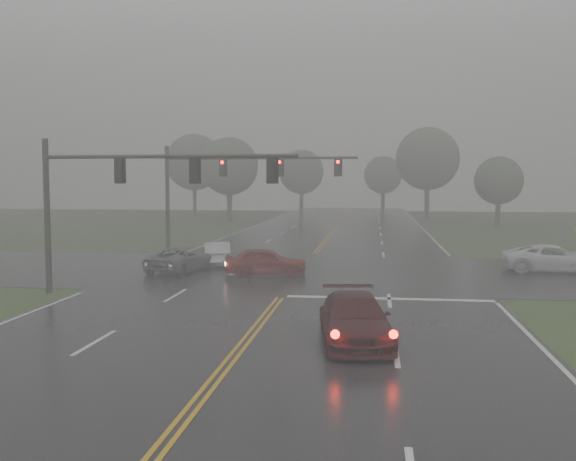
# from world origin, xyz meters

# --- Properties ---
(ground) EXTENTS (180.00, 180.00, 0.00)m
(ground) POSITION_xyz_m (0.00, 0.00, 0.00)
(ground) COLOR #28421C
(ground) RESTS_ON ground
(main_road) EXTENTS (18.00, 160.00, 0.02)m
(main_road) POSITION_xyz_m (0.00, 20.00, 0.00)
(main_road) COLOR black
(main_road) RESTS_ON ground
(cross_street) EXTENTS (120.00, 14.00, 0.02)m
(cross_street) POSITION_xyz_m (0.00, 22.00, 0.00)
(cross_street) COLOR black
(cross_street) RESTS_ON ground
(stop_bar) EXTENTS (8.50, 0.50, 0.01)m
(stop_bar) POSITION_xyz_m (4.50, 14.40, 0.00)
(stop_bar) COLOR silver
(stop_bar) RESTS_ON ground
(sedan_maroon) EXTENTS (2.65, 5.16, 1.43)m
(sedan_maroon) POSITION_xyz_m (3.30, 7.08, 0.00)
(sedan_maroon) COLOR #380A0D
(sedan_maroon) RESTS_ON ground
(sedan_red) EXTENTS (4.46, 2.35, 1.45)m
(sedan_red) POSITION_xyz_m (-1.65, 20.18, 0.00)
(sedan_red) COLOR maroon
(sedan_red) RESTS_ON ground
(sedan_silver) EXTENTS (2.48, 4.33, 1.35)m
(sedan_silver) POSITION_xyz_m (-5.13, 23.81, 0.00)
(sedan_silver) COLOR silver
(sedan_silver) RESTS_ON ground
(car_grey) EXTENTS (3.42, 5.21, 1.33)m
(car_grey) POSITION_xyz_m (-6.29, 21.04, 0.00)
(car_grey) COLOR #515358
(car_grey) RESTS_ON ground
(pickup_white) EXTENTS (5.33, 2.60, 1.46)m
(pickup_white) POSITION_xyz_m (13.39, 23.36, 0.00)
(pickup_white) COLOR white
(pickup_white) RESTS_ON ground
(signal_gantry_near) EXTENTS (11.10, 0.29, 6.70)m
(signal_gantry_near) POSITION_xyz_m (-6.85, 13.99, 4.68)
(signal_gantry_near) COLOR black
(signal_gantry_near) RESTS_ON ground
(signal_gantry_far) EXTENTS (13.12, 0.37, 7.23)m
(signal_gantry_far) POSITION_xyz_m (-6.14, 30.39, 5.09)
(signal_gantry_far) COLOR black
(signal_gantry_far) RESTS_ON ground
(tree_nw_a) EXTENTS (6.71, 6.71, 9.86)m
(tree_nw_a) POSITION_xyz_m (-12.79, 60.84, 6.48)
(tree_nw_a) COLOR #372E24
(tree_nw_a) RESTS_ON ground
(tree_ne_a) EXTENTS (7.74, 7.74, 11.37)m
(tree_ne_a) POSITION_xyz_m (10.34, 68.31, 7.48)
(tree_ne_a) COLOR #372E24
(tree_ne_a) RESTS_ON ground
(tree_n_mid) EXTENTS (6.23, 6.23, 9.14)m
(tree_n_mid) POSITION_xyz_m (-6.18, 77.00, 6.01)
(tree_n_mid) COLOR #372E24
(tree_n_mid) RESTS_ON ground
(tree_e_near) EXTENTS (5.02, 5.02, 7.37)m
(tree_e_near) POSITION_xyz_m (16.71, 56.99, 4.84)
(tree_e_near) COLOR #372E24
(tree_e_near) RESTS_ON ground
(tree_nw_b) EXTENTS (7.49, 7.49, 11.01)m
(tree_nw_b) POSITION_xyz_m (-19.77, 70.69, 7.24)
(tree_nw_b) COLOR #372E24
(tree_nw_b) RESTS_ON ground
(tree_n_far) EXTENTS (5.87, 5.87, 8.61)m
(tree_n_far) POSITION_xyz_m (5.24, 88.30, 5.66)
(tree_n_far) COLOR #372E24
(tree_n_far) RESTS_ON ground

